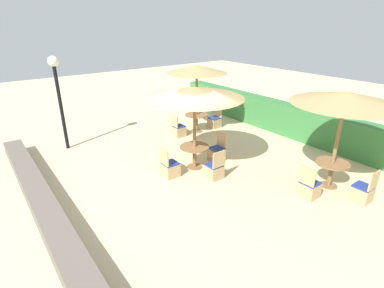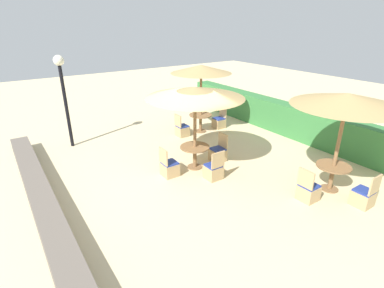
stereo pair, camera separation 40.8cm
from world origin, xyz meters
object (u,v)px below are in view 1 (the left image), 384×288
object	(u,v)px
patio_chair_center_east	(214,170)
patio_chair_center_north	(217,153)
lamp_post	(57,85)
parasol_center	(195,93)
round_table_back_right	(332,169)
patio_chair_center_south	(170,168)
parasol_back_right	(346,98)
parasol_back_left	(197,69)
patio_chair_back_left_north	(215,122)
round_table_back_left	(196,119)
round_table_center	(194,152)
patio_chair_back_left_south	(178,130)
patio_chair_back_right_east	(363,192)
patio_chair_back_right_south	(309,188)

from	to	relation	value
patio_chair_center_east	patio_chair_center_north	world-z (taller)	same
lamp_post	parasol_center	distance (m)	4.95
round_table_back_right	patio_chair_center_south	distance (m)	4.64
parasol_back_right	patio_chair_center_north	distance (m)	4.21
patio_chair_center_south	parasol_back_left	size ratio (longest dim) A/B	0.33
parasol_back_right	parasol_center	xyz separation A→B (m)	(-3.24, -2.37, -0.12)
parasol_back_left	patio_chair_back_left_north	size ratio (longest dim) A/B	2.99
parasol_back_right	patio_chair_center_south	xyz separation A→B (m)	(-3.22, -3.32, -2.31)
patio_chair_center_north	patio_chair_back_left_north	bearing A→B (deg)	-39.49
parasol_back_right	round_table_back_left	distance (m)	6.21
round_table_center	parasol_back_left	distance (m)	3.95
parasol_back_right	patio_chair_back_left_south	distance (m)	6.41
patio_chair_back_right_east	round_table_back_left	distance (m)	6.81
patio_chair_center_east	patio_chair_back_left_south	bearing A→B (deg)	72.29
patio_chair_back_right_south	parasol_center	distance (m)	4.13
patio_chair_center_east	patio_chair_back_left_north	xyz separation A→B (m)	(-3.48, 3.03, 0.00)
patio_chair_back_right_east	patio_chair_center_east	distance (m)	3.98
patio_chair_center_south	round_table_back_left	distance (m)	4.06
parasol_center	lamp_post	bearing A→B (deg)	-145.44
patio_chair_back_left_south	patio_chair_center_south	bearing A→B (deg)	-38.89
patio_chair_back_right_south	patio_chair_back_left_south	xyz separation A→B (m)	(-5.84, -0.21, 0.00)
patio_chair_center_south	parasol_back_left	xyz separation A→B (m)	(-2.64, 3.06, 2.34)
lamp_post	patio_chair_center_north	xyz separation A→B (m)	(4.10, 3.75, -2.09)
patio_chair_center_north	patio_chair_back_left_south	bearing A→B (deg)	-5.14
round_table_center	patio_chair_back_left_south	xyz separation A→B (m)	(-2.62, 1.18, -0.29)
patio_chair_back_right_east	round_table_back_right	bearing A→B (deg)	87.60
round_table_back_right	patio_chair_back_right_south	bearing A→B (deg)	-91.49
patio_chair_back_right_south	patio_chair_back_right_east	xyz separation A→B (m)	(0.96, 0.94, 0.00)
lamp_post	patio_chair_back_right_south	distance (m)	8.67
patio_chair_back_right_east	patio_chair_back_left_south	world-z (taller)	same
patio_chair_back_left_north	round_table_back_left	bearing A→B (deg)	86.48
round_table_back_left	patio_chair_back_left_south	xyz separation A→B (m)	(0.01, -0.93, -0.30)
patio_chair_back_right_south	round_table_back_left	world-z (taller)	patio_chair_back_right_south
patio_chair_back_left_north	patio_chair_center_south	bearing A→B (deg)	122.71
patio_chair_back_left_south	patio_chair_back_right_east	bearing A→B (deg)	9.61
patio_chair_back_right_south	patio_chair_back_left_north	size ratio (longest dim) A/B	1.00
parasol_center	patio_chair_center_north	xyz separation A→B (m)	(0.02, 0.94, -2.18)
patio_chair_back_right_south	patio_chair_back_right_east	size ratio (longest dim) A/B	1.00
patio_chair_back_right_south	patio_chair_center_north	world-z (taller)	same
round_table_center	patio_chair_center_north	size ratio (longest dim) A/B	0.99
patio_chair_center_south	parasol_back_right	bearing A→B (deg)	45.82
parasol_back_right	patio_chair_back_left_south	bearing A→B (deg)	-168.52
patio_chair_back_left_south	patio_chair_back_left_north	xyz separation A→B (m)	(0.05, 1.90, 0.00)
patio_chair_center_east	parasol_back_left	bearing A→B (deg)	59.81
patio_chair_center_north	patio_chair_back_left_north	world-z (taller)	same
lamp_post	patio_chair_back_left_south	size ratio (longest dim) A/B	3.57
round_table_center	patio_chair_center_south	distance (m)	0.99
patio_chair_back_left_south	patio_chair_back_right_south	bearing A→B (deg)	2.10
patio_chair_back_right_south	parasol_center	size ratio (longest dim) A/B	0.32
parasol_back_right	patio_chair_back_left_south	xyz separation A→B (m)	(-5.86, -1.19, -2.31)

